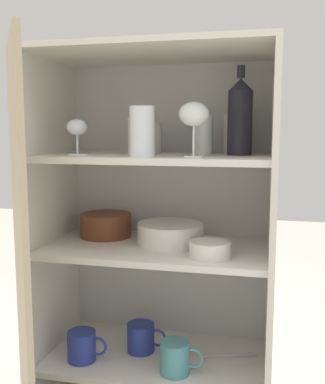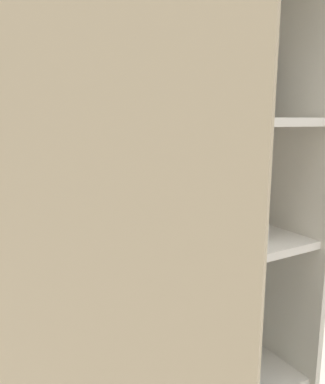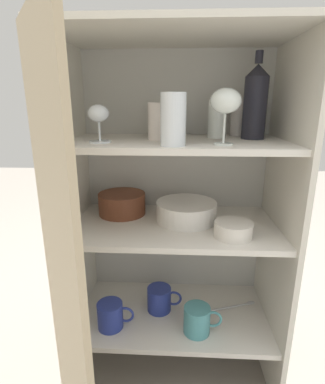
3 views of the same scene
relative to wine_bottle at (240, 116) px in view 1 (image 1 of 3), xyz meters
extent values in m
cube|color=silver|center=(-0.27, 0.16, -0.43)|extent=(0.77, 0.02, 1.25)
cube|color=silver|center=(-0.64, -0.05, -0.43)|extent=(0.02, 0.44, 1.25)
cube|color=silver|center=(0.11, -0.05, -0.43)|extent=(0.02, 0.44, 1.25)
cube|color=silver|center=(-0.27, -0.05, 0.20)|extent=(0.77, 0.44, 0.02)
cube|color=silver|center=(-0.27, -0.05, -0.83)|extent=(0.74, 0.40, 0.02)
cube|color=silver|center=(-0.27, -0.05, -0.44)|extent=(0.74, 0.40, 0.02)
cube|color=silver|center=(-0.27, -0.05, -0.13)|extent=(0.74, 0.40, 0.02)
cube|color=tan|center=(-0.54, -0.42, -0.43)|extent=(0.23, 0.32, 1.25)
cylinder|color=white|center=(-0.27, -0.19, -0.05)|extent=(0.07, 0.07, 0.15)
cylinder|color=white|center=(-0.32, 0.07, -0.07)|extent=(0.08, 0.08, 0.10)
cylinder|color=white|center=(-0.12, 0.03, -0.06)|extent=(0.06, 0.06, 0.13)
cylinder|color=silver|center=(-0.03, 0.10, -0.06)|extent=(0.07, 0.07, 0.14)
cylinder|color=silver|center=(-0.32, -0.04, -0.06)|extent=(0.07, 0.07, 0.12)
cylinder|color=white|center=(-0.12, -0.16, -0.12)|extent=(0.06, 0.06, 0.01)
cylinder|color=white|center=(-0.12, -0.16, -0.08)|extent=(0.01, 0.01, 0.08)
ellipsoid|color=white|center=(-0.12, -0.16, 0.00)|extent=(0.09, 0.09, 0.07)
cylinder|color=white|center=(-0.51, -0.13, -0.12)|extent=(0.07, 0.07, 0.01)
cylinder|color=white|center=(-0.51, -0.13, -0.09)|extent=(0.01, 0.01, 0.06)
ellipsoid|color=white|center=(-0.51, -0.13, -0.03)|extent=(0.07, 0.07, 0.05)
cylinder|color=black|center=(0.00, 0.00, -0.02)|extent=(0.08, 0.08, 0.20)
cone|color=black|center=(0.00, 0.00, 0.10)|extent=(0.08, 0.08, 0.04)
cylinder|color=black|center=(0.00, 0.00, 0.14)|extent=(0.03, 0.03, 0.04)
cylinder|color=white|center=(-0.22, -0.01, -0.42)|extent=(0.23, 0.23, 0.01)
cylinder|color=white|center=(-0.22, -0.01, -0.41)|extent=(0.23, 0.23, 0.01)
cylinder|color=white|center=(-0.22, -0.01, -0.41)|extent=(0.23, 0.23, 0.01)
cylinder|color=white|center=(-0.22, -0.01, -0.40)|extent=(0.23, 0.23, 0.01)
cylinder|color=white|center=(-0.22, -0.01, -0.39)|extent=(0.23, 0.23, 0.01)
cylinder|color=white|center=(-0.22, -0.01, -0.38)|extent=(0.23, 0.23, 0.01)
cylinder|color=white|center=(-0.22, -0.01, -0.37)|extent=(0.23, 0.23, 0.01)
cylinder|color=white|center=(-0.22, -0.01, -0.36)|extent=(0.23, 0.23, 0.01)
cylinder|color=brown|center=(-0.48, 0.04, -0.39)|extent=(0.18, 0.18, 0.08)
torus|color=brown|center=(-0.48, 0.04, -0.35)|extent=(0.18, 0.18, 0.01)
cylinder|color=silver|center=(-0.07, -0.15, -0.40)|extent=(0.13, 0.13, 0.05)
torus|color=silver|center=(-0.07, -0.15, -0.38)|extent=(0.13, 0.13, 0.01)
cylinder|color=#283893|center=(-0.50, -0.14, -0.77)|extent=(0.10, 0.10, 0.10)
torus|color=#283893|center=(-0.45, -0.14, -0.76)|extent=(0.07, 0.01, 0.07)
cylinder|color=#283893|center=(-0.33, -0.03, -0.77)|extent=(0.10, 0.10, 0.10)
torus|color=#283893|center=(-0.27, -0.03, -0.76)|extent=(0.06, 0.01, 0.06)
cylinder|color=teal|center=(-0.18, -0.15, -0.77)|extent=(0.10, 0.10, 0.10)
torus|color=teal|center=(-0.12, -0.15, -0.76)|extent=(0.07, 0.01, 0.07)
cylinder|color=silver|center=(-0.03, -0.01, -0.81)|extent=(0.17, 0.06, 0.01)
ellipsoid|color=silver|center=(0.06, 0.02, -0.81)|extent=(0.04, 0.03, 0.01)
camera|label=1|loc=(0.09, -1.47, -0.05)|focal=42.00mm
camera|label=2|loc=(-0.69, -0.83, -0.13)|focal=35.00mm
camera|label=3|loc=(-0.26, -1.07, 0.00)|focal=28.00mm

